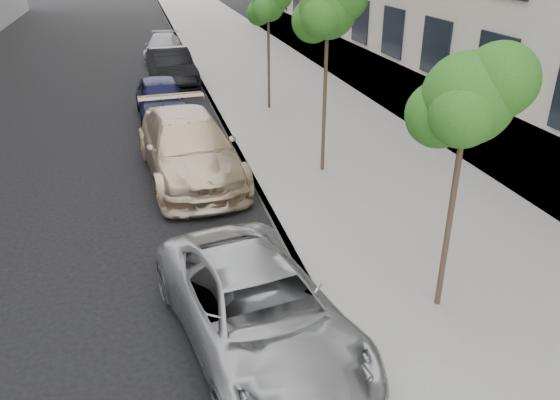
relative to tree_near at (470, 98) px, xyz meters
name	(u,v)px	position (x,y,z in m)	size (l,w,h in m)	color
sidewalk	(248,60)	(1.07, 22.50, -3.80)	(6.40, 72.00, 0.14)	gray
curb	(191,63)	(-2.05, 22.50, -3.80)	(0.15, 72.00, 0.14)	#9E9B93
tree_near	(470,98)	(0.00, 0.00, 0.00)	(1.74, 1.54, 4.59)	#38281C
tree_mid	(329,9)	(0.00, 6.50, 0.57)	(1.79, 1.59, 5.19)	#38281C
tree_far	(269,5)	(0.00, 13.00, 0.03)	(1.58, 1.38, 4.55)	#38281C
minivan	(258,310)	(-3.33, -0.13, -3.17)	(2.33, 5.05, 1.40)	#A7A9AC
suv	(189,147)	(-3.66, 7.27, -3.02)	(2.40, 5.89, 1.71)	beige
sedan_blue	(161,99)	(-4.07, 13.02, -3.12)	(1.77, 4.39, 1.50)	black
sedan_black	(171,67)	(-3.33, 18.23, -3.07)	(1.68, 4.83, 1.59)	black
sedan_rear	(163,47)	(-3.33, 24.47, -3.22)	(1.82, 4.47, 1.30)	#999BA0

